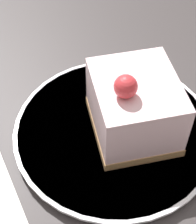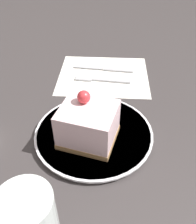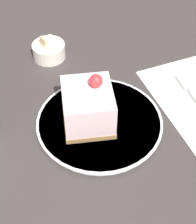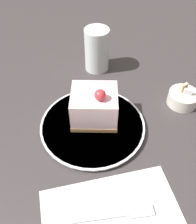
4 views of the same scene
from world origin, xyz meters
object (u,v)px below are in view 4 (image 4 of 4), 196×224
(cake_slice, at_px, (94,106))
(fork, at_px, (120,214))
(plate, at_px, (93,125))
(sugar_bowl, at_px, (183,98))
(drinking_glass, at_px, (97,50))

(cake_slice, bearing_deg, fork, 12.90)
(plate, distance_m, sugar_bowl, 0.25)
(sugar_bowl, bearing_deg, fork, -45.19)
(fork, bearing_deg, drinking_glass, 177.72)
(cake_slice, height_order, sugar_bowl, cake_slice)
(plate, xyz_separation_m, sugar_bowl, (-0.03, 0.25, 0.01))
(plate, relative_size, fork, 1.60)
(cake_slice, height_order, fork, cake_slice)
(plate, height_order, cake_slice, cake_slice)
(drinking_glass, bearing_deg, fork, -8.10)
(cake_slice, bearing_deg, plate, -11.70)
(plate, distance_m, cake_slice, 0.05)
(plate, relative_size, cake_slice, 1.95)
(plate, bearing_deg, cake_slice, 153.62)
(plate, height_order, drinking_glass, drinking_glass)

